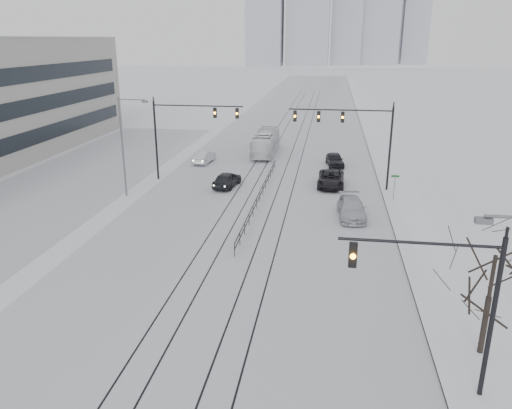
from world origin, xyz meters
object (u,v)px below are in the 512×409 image
sedan_nb_right (351,209)px  sedan_nb_far (335,160)px  sedan_sb_inner (227,180)px  bare_tree (494,266)px  sedan_sb_outer (204,157)px  traffic_mast_near (451,294)px  sedan_nb_front (331,179)px  box_truck (266,143)px

sedan_nb_right → sedan_nb_far: sedan_nb_right is taller
sedan_sb_inner → bare_tree: bearing=132.6°
bare_tree → sedan_nb_far: bearing=100.6°
sedan_sb_outer → sedan_nb_far: 15.11m
traffic_mast_near → sedan_nb_front: traffic_mast_near is taller
sedan_sb_outer → sedan_nb_far: (15.10, 0.71, 0.03)m
traffic_mast_near → sedan_nb_right: traffic_mast_near is taller
sedan_nb_front → sedan_nb_far: (0.39, 8.38, -0.01)m
bare_tree → sedan_nb_right: bearing=106.3°
traffic_mast_near → sedan_sb_inner: traffic_mast_near is taller
bare_tree → sedan_nb_front: bare_tree is taller
bare_tree → sedan_nb_front: bearing=104.6°
sedan_nb_far → sedan_sb_inner: bearing=-144.2°
sedan_sb_inner → sedan_nb_front: sedan_sb_inner is taller
box_truck → sedan_nb_far: bearing=149.6°
bare_tree → sedan_sb_outer: size_ratio=1.41×
sedan_sb_inner → sedan_nb_far: bearing=-127.5°
bare_tree → box_truck: (-15.21, 40.29, -3.05)m
traffic_mast_near → sedan_sb_outer: 42.37m
traffic_mast_near → bare_tree: 3.85m
sedan_sb_outer → sedan_nb_front: bearing=158.6°
traffic_mast_near → bare_tree: (2.41, 3.00, -0.07)m
traffic_mast_near → sedan_sb_inner: (-14.62, 28.14, -3.80)m
sedan_nb_front → box_truck: bearing=122.6°
sedan_nb_far → sedan_sb_outer: bearing=174.5°
sedan_nb_right → sedan_nb_front: bearing=97.3°
sedan_sb_inner → sedan_sb_outer: size_ratio=1.03×
sedan_nb_far → sedan_nb_front: bearing=-100.9°
sedan_nb_front → sedan_nb_right: size_ratio=1.05×
traffic_mast_near → sedan_nb_front: (-4.57, 29.87, -3.81)m
bare_tree → sedan_sb_outer: (-21.69, 34.53, -3.78)m
traffic_mast_near → sedan_nb_far: (-4.18, 38.25, -3.82)m
sedan_nb_right → box_truck: size_ratio=0.50×
bare_tree → sedan_sb_outer: bearing=122.1°
bare_tree → box_truck: size_ratio=0.59×
sedan_sb_outer → box_truck: (6.48, 5.75, 0.72)m
traffic_mast_near → bare_tree: traffic_mast_near is taller
sedan_nb_front → box_truck: 15.76m
bare_tree → sedan_sb_outer: bare_tree is taller
bare_tree → sedan_sb_inner: bearing=124.1°
sedan_sb_inner → sedan_nb_right: 13.72m
sedan_nb_far → box_truck: bearing=141.4°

